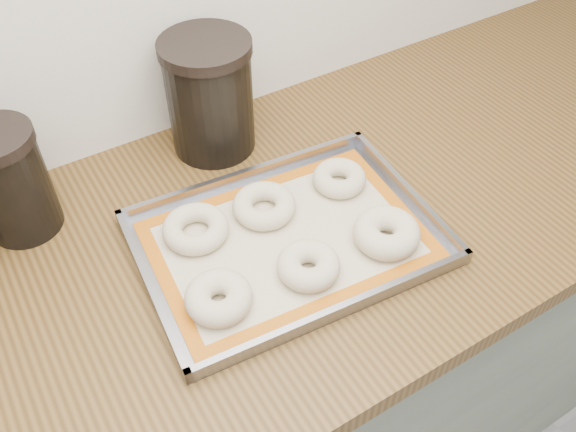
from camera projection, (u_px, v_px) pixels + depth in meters
cabinet at (199, 415)px, 1.26m from camera, size 3.00×0.65×0.86m
countertop at (168, 280)px, 0.94m from camera, size 3.06×0.68×0.04m
baking_tray at (288, 239)px, 0.96m from camera, size 0.49×0.37×0.03m
baking_mat at (288, 240)px, 0.96m from camera, size 0.44×0.32×0.00m
bagel_front_left at (219, 298)px, 0.86m from camera, size 0.10×0.10×0.04m
bagel_front_mid at (309, 266)px, 0.90m from camera, size 0.10×0.10×0.04m
bagel_front_right at (387, 233)px, 0.95m from camera, size 0.11×0.11×0.04m
bagel_back_left at (196, 229)px, 0.96m from camera, size 0.14×0.14×0.03m
bagel_back_mid at (264, 206)px, 0.99m from camera, size 0.12×0.12×0.03m
bagel_back_right at (339, 178)px, 1.04m from camera, size 0.10×0.10×0.03m
canister_mid at (10, 182)px, 0.93m from camera, size 0.12×0.12×0.18m
canister_right at (210, 96)px, 1.06m from camera, size 0.16×0.16×0.21m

